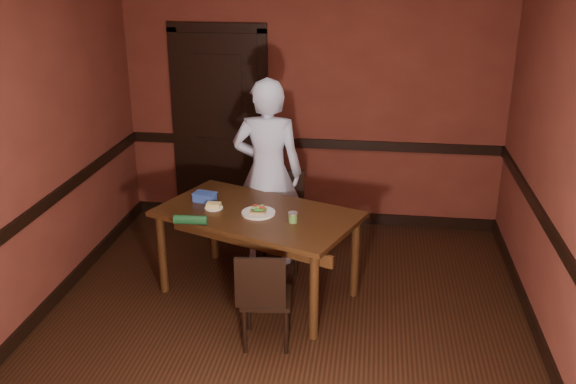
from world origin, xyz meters
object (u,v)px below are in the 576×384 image
(chair_near, at_px, (267,296))
(dining_table, at_px, (258,253))
(person, at_px, (268,173))
(food_tub, at_px, (205,197))
(cheese_saucer, at_px, (214,206))
(chair_far, at_px, (280,222))
(sandwich_plate, at_px, (258,212))
(sauce_jar, at_px, (293,217))

(chair_near, bearing_deg, dining_table, -80.34)
(person, relative_size, food_tub, 8.33)
(dining_table, relative_size, chair_near, 2.08)
(cheese_saucer, distance_m, food_tub, 0.19)
(dining_table, height_order, person, person)
(person, bearing_deg, cheese_saucer, 59.15)
(chair_far, relative_size, person, 0.50)
(chair_far, bearing_deg, sandwich_plate, -97.31)
(dining_table, xyz_separation_m, food_tub, (-0.50, 0.18, 0.43))
(sandwich_plate, distance_m, food_tub, 0.56)
(sauce_jar, xyz_separation_m, food_tub, (-0.83, 0.36, -0.00))
(person, bearing_deg, food_tub, 44.21)
(chair_near, relative_size, cheese_saucer, 5.03)
(chair_near, bearing_deg, sandwich_plate, -80.88)
(person, height_order, food_tub, person)
(chair_far, height_order, chair_near, chair_far)
(sauce_jar, relative_size, cheese_saucer, 0.55)
(dining_table, distance_m, chair_near, 0.75)
(chair_near, bearing_deg, person, -86.71)
(dining_table, xyz_separation_m, chair_near, (0.20, -0.73, 0.01))
(chair_far, distance_m, sauce_jar, 0.85)
(sauce_jar, bearing_deg, cheese_saucer, 163.82)
(chair_near, bearing_deg, sauce_jar, -108.75)
(food_tub, bearing_deg, sauce_jar, -9.22)
(sauce_jar, xyz_separation_m, cheese_saucer, (-0.71, 0.21, -0.02))
(chair_far, height_order, food_tub, chair_far)
(chair_far, distance_m, cheese_saucer, 0.80)
(dining_table, height_order, sauce_jar, sauce_jar)
(sandwich_plate, bearing_deg, chair_near, -75.23)
(chair_far, height_order, sauce_jar, chair_far)
(sandwich_plate, xyz_separation_m, cheese_saucer, (-0.40, 0.07, -0.00))
(chair_far, xyz_separation_m, person, (-0.13, 0.10, 0.44))
(cheese_saucer, bearing_deg, dining_table, -4.61)
(person, bearing_deg, chair_near, 98.02)
(chair_far, relative_size, sauce_jar, 10.31)
(person, bearing_deg, chair_far, 140.93)
(sandwich_plate, bearing_deg, sauce_jar, -23.91)
(chair_near, height_order, person, person)
(chair_far, distance_m, chair_near, 1.29)
(cheese_saucer, height_order, food_tub, food_tub)
(dining_table, xyz_separation_m, sauce_jar, (0.33, -0.18, 0.43))
(chair_far, distance_m, sandwich_plate, 0.70)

